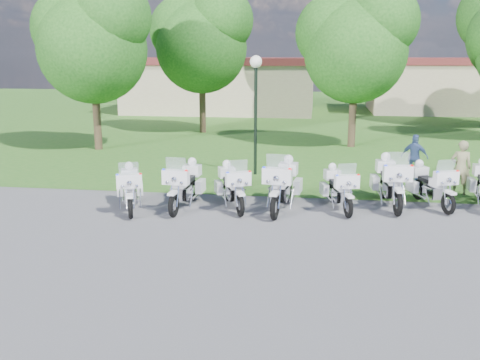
# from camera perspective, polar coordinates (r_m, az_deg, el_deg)

# --- Properties ---
(ground) EXTENTS (100.00, 100.00, 0.00)m
(ground) POSITION_cam_1_polar(r_m,az_deg,el_deg) (14.15, 2.53, -4.97)
(ground) COLOR #57575C
(ground) RESTS_ON ground
(grass_lawn) EXTENTS (100.00, 48.00, 0.01)m
(grass_lawn) POSITION_cam_1_polar(r_m,az_deg,el_deg) (40.63, 6.25, 7.03)
(grass_lawn) COLOR #2B6720
(grass_lawn) RESTS_ON ground
(motorcycle_0) EXTENTS (1.24, 2.21, 1.54)m
(motorcycle_0) POSITION_cam_1_polar(r_m,az_deg,el_deg) (15.83, -11.67, -0.80)
(motorcycle_0) COLOR black
(motorcycle_0) RESTS_ON ground
(motorcycle_1) EXTENTS (0.90, 2.45, 1.65)m
(motorcycle_1) POSITION_cam_1_polar(r_m,az_deg,el_deg) (15.79, -5.91, -0.47)
(motorcycle_1) COLOR black
(motorcycle_1) RESTS_ON ground
(motorcycle_2) EXTENTS (1.31, 2.21, 1.57)m
(motorcycle_2) POSITION_cam_1_polar(r_m,az_deg,el_deg) (15.71, -0.84, -0.60)
(motorcycle_2) COLOR black
(motorcycle_2) RESTS_ON ground
(motorcycle_3) EXTENTS (1.08, 2.65, 1.78)m
(motorcycle_3) POSITION_cam_1_polar(r_m,az_deg,el_deg) (15.55, 4.60, -0.44)
(motorcycle_3) COLOR black
(motorcycle_3) RESTS_ON ground
(motorcycle_4) EXTENTS (1.09, 2.18, 1.50)m
(motorcycle_4) POSITION_cam_1_polar(r_m,az_deg,el_deg) (15.83, 10.48, -0.83)
(motorcycle_4) COLOR black
(motorcycle_4) RESTS_ON ground
(motorcycle_5) EXTENTS (0.99, 2.65, 1.78)m
(motorcycle_5) POSITION_cam_1_polar(r_m,az_deg,el_deg) (16.50, 15.73, -0.11)
(motorcycle_5) COLOR black
(motorcycle_5) RESTS_ON ground
(motorcycle_6) EXTENTS (1.24, 2.20, 1.54)m
(motorcycle_6) POSITION_cam_1_polar(r_m,az_deg,el_deg) (16.87, 19.68, -0.46)
(motorcycle_6) COLOR black
(motorcycle_6) RESTS_ON ground
(lamp_post) EXTENTS (0.44, 0.44, 4.37)m
(lamp_post) POSITION_cam_1_polar(r_m,az_deg,el_deg) (19.66, 1.69, 9.98)
(lamp_post) COLOR black
(lamp_post) RESTS_ON ground
(tree_0) EXTENTS (5.78, 4.93, 7.70)m
(tree_0) POSITION_cam_1_polar(r_m,az_deg,el_deg) (25.93, -15.57, 14.34)
(tree_0) COLOR #38281C
(tree_0) RESTS_ON ground
(tree_1) EXTENTS (5.94, 5.07, 7.92)m
(tree_1) POSITION_cam_1_polar(r_m,az_deg,el_deg) (30.70, -4.21, 14.83)
(tree_1) COLOR #38281C
(tree_1) RESTS_ON ground
(tree_2) EXTENTS (5.63, 4.81, 7.51)m
(tree_2) POSITION_cam_1_polar(r_m,az_deg,el_deg) (26.34, 12.18, 14.23)
(tree_2) COLOR #38281C
(tree_2) RESTS_ON ground
(building_west) EXTENTS (14.56, 8.32, 4.10)m
(building_west) POSITION_cam_1_polar(r_m,az_deg,el_deg) (42.07, -1.95, 10.13)
(building_west) COLOR tan
(building_west) RESTS_ON ground
(building_east) EXTENTS (11.44, 7.28, 4.10)m
(building_east) POSITION_cam_1_polar(r_m,az_deg,el_deg) (44.51, 20.95, 9.45)
(building_east) COLOR tan
(building_east) RESTS_ON ground
(bystander_a) EXTENTS (0.68, 0.49, 1.76)m
(bystander_a) POSITION_cam_1_polar(r_m,az_deg,el_deg) (18.47, 22.48, 1.20)
(bystander_a) COLOR #87825C
(bystander_a) RESTS_ON ground
(bystander_c) EXTENTS (1.03, 0.73, 1.63)m
(bystander_c) POSITION_cam_1_polar(r_m,az_deg,el_deg) (20.15, 18.12, 2.32)
(bystander_c) COLOR #334A7C
(bystander_c) RESTS_ON ground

